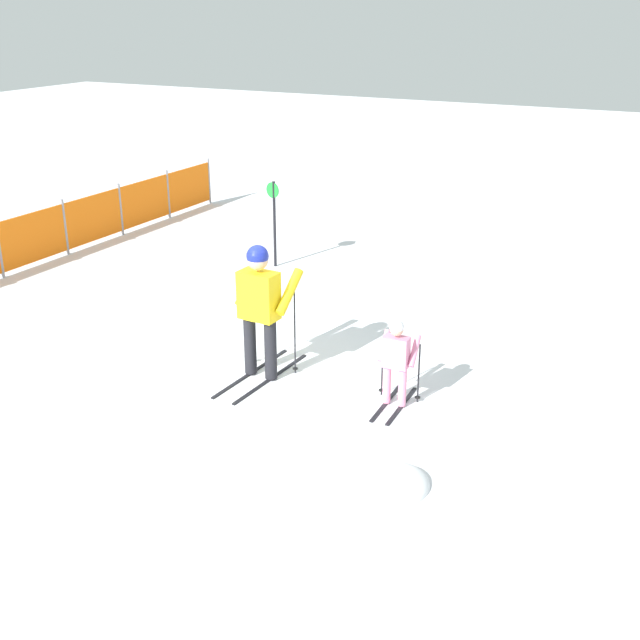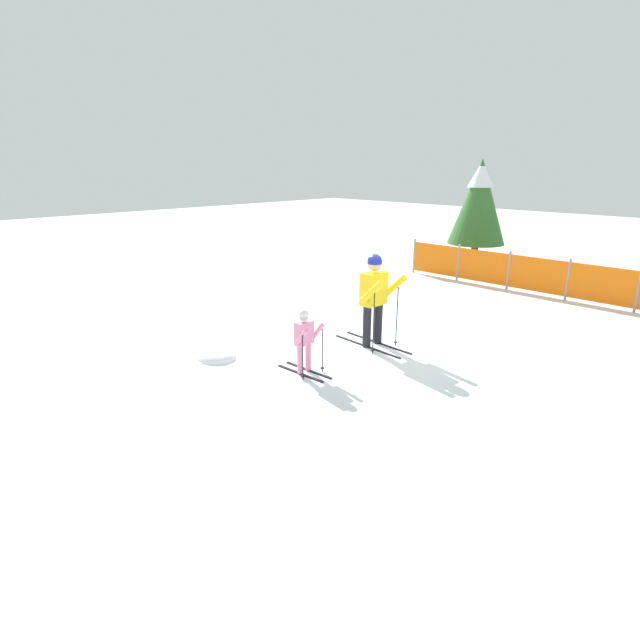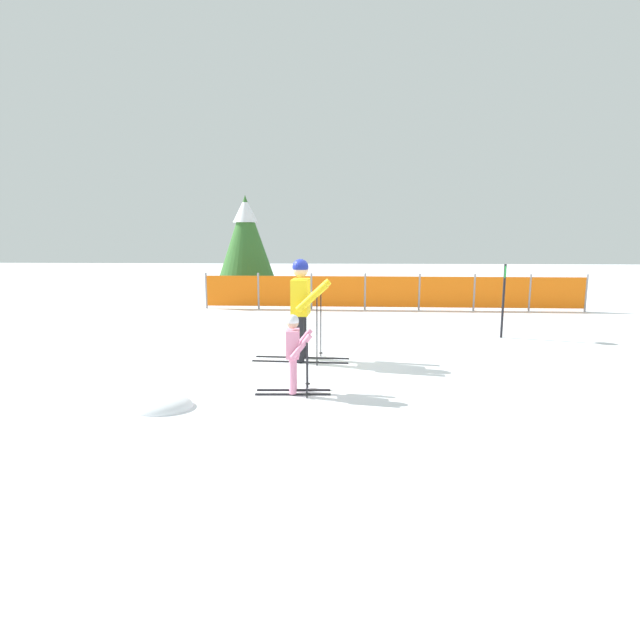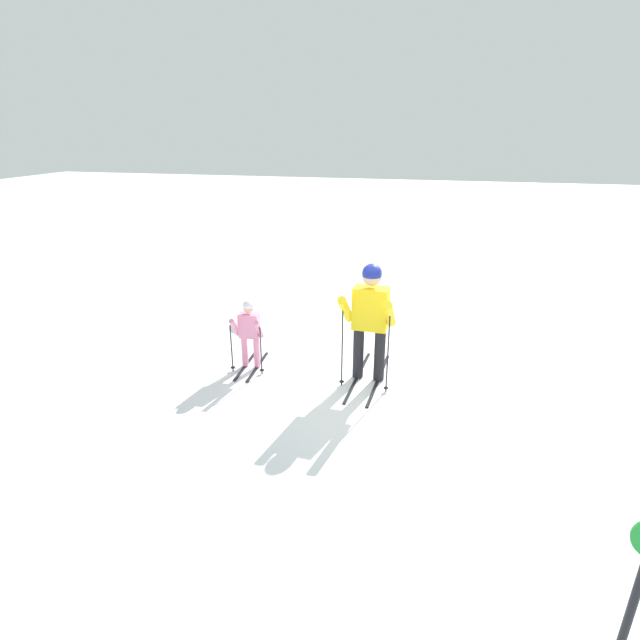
{
  "view_description": "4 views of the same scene",
  "coord_description": "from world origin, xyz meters",
  "px_view_note": "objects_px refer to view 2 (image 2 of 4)",
  "views": [
    {
      "loc": [
        -8.06,
        -5.18,
        4.52
      ],
      "look_at": [
        -0.17,
        -1.15,
        0.99
      ],
      "focal_mm": 45.0,
      "sensor_mm": 36.0,
      "label": 1
    },
    {
      "loc": [
        5.61,
        -7.31,
        3.34
      ],
      "look_at": [
        -0.35,
        -1.38,
        0.69
      ],
      "focal_mm": 28.0,
      "sensor_mm": 36.0,
      "label": 2
    },
    {
      "loc": [
        0.65,
        -8.69,
        2.15
      ],
      "look_at": [
        0.31,
        -1.3,
        0.9
      ],
      "focal_mm": 28.0,
      "sensor_mm": 36.0,
      "label": 3
    },
    {
      "loc": [
        6.52,
        0.64,
        3.52
      ],
      "look_at": [
        0.19,
        -0.92,
        0.97
      ],
      "focal_mm": 28.0,
      "sensor_mm": 36.0,
      "label": 4
    }
  ],
  "objects_px": {
    "skier_adult": "(375,292)",
    "skier_child": "(305,337)",
    "safety_fence": "(601,285)",
    "conifer_far": "(479,200)"
  },
  "relations": [
    {
      "from": "safety_fence",
      "to": "conifer_far",
      "type": "relative_size",
      "value": 3.16
    },
    {
      "from": "safety_fence",
      "to": "conifer_far",
      "type": "height_order",
      "value": "conifer_far"
    },
    {
      "from": "skier_adult",
      "to": "conifer_far",
      "type": "relative_size",
      "value": 0.5
    },
    {
      "from": "skier_adult",
      "to": "skier_child",
      "type": "xyz_separation_m",
      "value": [
        0.04,
        -1.83,
        -0.41
      ]
    },
    {
      "from": "skier_child",
      "to": "conifer_far",
      "type": "bearing_deg",
      "value": 101.58
    },
    {
      "from": "skier_adult",
      "to": "safety_fence",
      "type": "height_order",
      "value": "skier_adult"
    },
    {
      "from": "safety_fence",
      "to": "skier_adult",
      "type": "bearing_deg",
      "value": -109.25
    },
    {
      "from": "conifer_far",
      "to": "safety_fence",
      "type": "bearing_deg",
      "value": -28.07
    },
    {
      "from": "skier_adult",
      "to": "skier_child",
      "type": "distance_m",
      "value": 1.87
    },
    {
      "from": "skier_child",
      "to": "safety_fence",
      "type": "relative_size",
      "value": 0.1
    }
  ]
}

